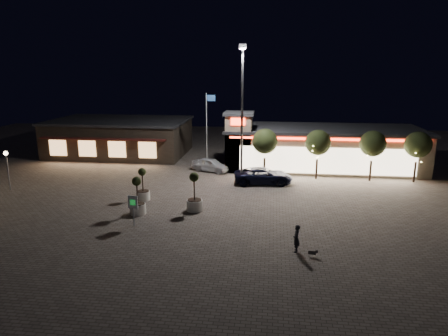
# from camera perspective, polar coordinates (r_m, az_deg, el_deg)

# --- Properties ---
(ground) EXTENTS (90.00, 90.00, 0.00)m
(ground) POSITION_cam_1_polar(r_m,az_deg,el_deg) (29.25, -2.73, -6.74)
(ground) COLOR #70645A
(ground) RESTS_ON ground
(retail_building) EXTENTS (20.40, 8.40, 6.10)m
(retail_building) POSITION_cam_1_polar(r_m,az_deg,el_deg) (43.79, 13.20, 2.93)
(retail_building) COLOR gray
(retail_building) RESTS_ON ground
(restaurant_building) EXTENTS (16.40, 11.00, 4.30)m
(restaurant_building) POSITION_cam_1_polar(r_m,az_deg,el_deg) (51.18, -14.56, 4.35)
(restaurant_building) COLOR #382D23
(restaurant_building) RESTS_ON ground
(floodlight_pole) EXTENTS (0.60, 0.40, 12.38)m
(floodlight_pole) POSITION_cam_1_polar(r_m,az_deg,el_deg) (35.21, 2.60, 8.56)
(floodlight_pole) COLOR gray
(floodlight_pole) RESTS_ON ground
(flagpole) EXTENTS (0.95, 0.10, 8.00)m
(flagpole) POSITION_cam_1_polar(r_m,az_deg,el_deg) (40.88, -2.37, 6.12)
(flagpole) COLOR white
(flagpole) RESTS_ON ground
(lamp_post_west) EXTENTS (0.36, 0.36, 3.48)m
(lamp_post_west) POSITION_cam_1_polar(r_m,az_deg,el_deg) (39.20, -28.59, 0.65)
(lamp_post_west) COLOR gray
(lamp_post_west) RESTS_ON ground
(string_tree_a) EXTENTS (2.42, 2.42, 4.79)m
(string_tree_a) POSITION_cam_1_polar(r_m,az_deg,el_deg) (38.56, 5.87, 3.79)
(string_tree_a) COLOR #332319
(string_tree_a) RESTS_ON ground
(string_tree_b) EXTENTS (2.42, 2.42, 4.79)m
(string_tree_b) POSITION_cam_1_polar(r_m,az_deg,el_deg) (38.79, 13.29, 3.55)
(string_tree_b) COLOR #332319
(string_tree_b) RESTS_ON ground
(string_tree_c) EXTENTS (2.42, 2.42, 4.79)m
(string_tree_c) POSITION_cam_1_polar(r_m,az_deg,el_deg) (39.65, 20.49, 3.26)
(string_tree_c) COLOR #332319
(string_tree_c) RESTS_ON ground
(string_tree_d) EXTENTS (2.42, 2.42, 4.79)m
(string_tree_d) POSITION_cam_1_polar(r_m,az_deg,el_deg) (40.78, 25.97, 3.00)
(string_tree_d) COLOR #332319
(string_tree_d) RESTS_ON ground
(pickup_truck) EXTENTS (5.63, 3.12, 1.49)m
(pickup_truck) POSITION_cam_1_polar(r_m,az_deg,el_deg) (36.99, 5.64, -1.11)
(pickup_truck) COLOR black
(pickup_truck) RESTS_ON ground
(white_sedan) EXTENTS (4.43, 3.06, 1.40)m
(white_sedan) POSITION_cam_1_polar(r_m,az_deg,el_deg) (41.26, -1.89, 0.48)
(white_sedan) COLOR silver
(white_sedan) RESTS_ON ground
(pedestrian) EXTENTS (0.47, 0.65, 1.64)m
(pedestrian) POSITION_cam_1_polar(r_m,az_deg,el_deg) (23.77, 10.29, -9.88)
(pedestrian) COLOR black
(pedestrian) RESTS_ON ground
(dog) EXTENTS (0.56, 0.24, 0.30)m
(dog) POSITION_cam_1_polar(r_m,az_deg,el_deg) (23.58, 12.68, -11.61)
(dog) COLOR #59514C
(dog) RESTS_ON ground
(planter_left) EXTENTS (1.09, 1.09, 2.68)m
(planter_left) POSITION_cam_1_polar(r_m,az_deg,el_deg) (32.88, -11.49, -3.12)
(planter_left) COLOR silver
(planter_left) RESTS_ON ground
(planter_mid) EXTENTS (1.15, 1.15, 2.82)m
(planter_mid) POSITION_cam_1_polar(r_m,az_deg,el_deg) (29.86, -12.22, -4.84)
(planter_mid) COLOR silver
(planter_mid) RESTS_ON ground
(planter_right) EXTENTS (1.20, 1.20, 2.95)m
(planter_right) POSITION_cam_1_polar(r_m,az_deg,el_deg) (29.95, -4.25, -4.41)
(planter_right) COLOR silver
(planter_right) RESTS_ON ground
(valet_sign) EXTENTS (0.71, 0.17, 2.14)m
(valet_sign) POSITION_cam_1_polar(r_m,az_deg,el_deg) (27.49, -12.87, -5.16)
(valet_sign) COLOR gray
(valet_sign) RESTS_ON ground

